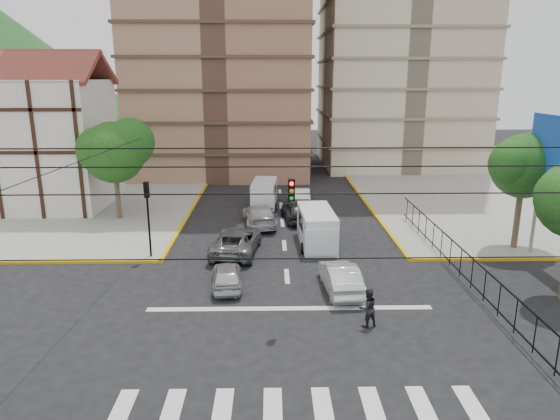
{
  "coord_description": "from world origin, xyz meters",
  "views": [
    {
      "loc": [
        -0.83,
        -19.57,
        10.22
      ],
      "look_at": [
        -0.39,
        3.64,
        4.0
      ],
      "focal_mm": 32.0,
      "sensor_mm": 36.0,
      "label": 1
    }
  ],
  "objects_px": {
    "van_left_lane": "(264,195)",
    "pedestrian_crosswalk": "(368,308)",
    "car_silver_front_left": "(227,275)",
    "car_white_front_right": "(340,277)",
    "van_right_lane": "(317,229)",
    "traffic_light_nw": "(148,207)"
  },
  "relations": [
    {
      "from": "traffic_light_nw",
      "to": "van_left_lane",
      "type": "xyz_separation_m",
      "value": [
        6.43,
        11.75,
        -2.11
      ]
    },
    {
      "from": "traffic_light_nw",
      "to": "car_white_front_right",
      "type": "height_order",
      "value": "traffic_light_nw"
    },
    {
      "from": "pedestrian_crosswalk",
      "to": "car_white_front_right",
      "type": "bearing_deg",
      "value": -99.87
    },
    {
      "from": "car_silver_front_left",
      "to": "pedestrian_crosswalk",
      "type": "bearing_deg",
      "value": 140.64
    },
    {
      "from": "car_silver_front_left",
      "to": "car_white_front_right",
      "type": "distance_m",
      "value": 5.64
    },
    {
      "from": "car_silver_front_left",
      "to": "van_right_lane",
      "type": "bearing_deg",
      "value": -135.12
    },
    {
      "from": "car_silver_front_left",
      "to": "pedestrian_crosswalk",
      "type": "distance_m",
      "value": 7.54
    },
    {
      "from": "traffic_light_nw",
      "to": "van_right_lane",
      "type": "bearing_deg",
      "value": 11.51
    },
    {
      "from": "traffic_light_nw",
      "to": "car_silver_front_left",
      "type": "relative_size",
      "value": 1.21
    },
    {
      "from": "van_right_lane",
      "to": "van_left_lane",
      "type": "distance_m",
      "value": 10.32
    },
    {
      "from": "traffic_light_nw",
      "to": "car_white_front_right",
      "type": "bearing_deg",
      "value": -24.45
    },
    {
      "from": "van_left_lane",
      "to": "pedestrian_crosswalk",
      "type": "height_order",
      "value": "van_left_lane"
    },
    {
      "from": "traffic_light_nw",
      "to": "car_white_front_right",
      "type": "xyz_separation_m",
      "value": [
        10.36,
        -4.71,
        -2.4
      ]
    },
    {
      "from": "van_left_lane",
      "to": "car_silver_front_left",
      "type": "bearing_deg",
      "value": -91.87
    },
    {
      "from": "traffic_light_nw",
      "to": "van_right_lane",
      "type": "height_order",
      "value": "traffic_light_nw"
    },
    {
      "from": "traffic_light_nw",
      "to": "car_silver_front_left",
      "type": "distance_m",
      "value": 6.76
    },
    {
      "from": "car_silver_front_left",
      "to": "pedestrian_crosswalk",
      "type": "relative_size",
      "value": 2.14
    },
    {
      "from": "van_right_lane",
      "to": "car_white_front_right",
      "type": "bearing_deg",
      "value": -88.05
    },
    {
      "from": "van_right_lane",
      "to": "car_white_front_right",
      "type": "height_order",
      "value": "van_right_lane"
    },
    {
      "from": "van_right_lane",
      "to": "van_left_lane",
      "type": "bearing_deg",
      "value": 106.4
    },
    {
      "from": "car_white_front_right",
      "to": "pedestrian_crosswalk",
      "type": "relative_size",
      "value": 2.56
    },
    {
      "from": "van_left_lane",
      "to": "pedestrian_crosswalk",
      "type": "relative_size",
      "value": 2.78
    }
  ]
}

